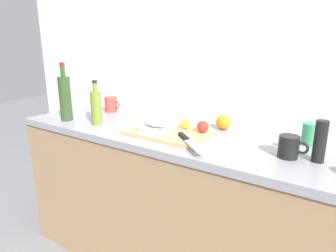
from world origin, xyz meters
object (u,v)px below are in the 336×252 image
object	(u,v)px
fish_fillet	(155,124)
chef_knife	(187,140)
white_plate	(155,128)
wine_bottle	(65,98)
pepper_mill	(320,141)
coffee_mug_1	(111,104)
lemon_0	(186,124)
coffee_mug_0	(310,134)
cutting_board	(168,133)
olive_oil_bottle	(96,107)
coffee_mug_2	(289,147)

from	to	relation	value
fish_fillet	chef_knife	world-z (taller)	fish_fillet
white_plate	fish_fillet	world-z (taller)	fish_fillet
fish_fillet	wine_bottle	xyz separation A→B (m)	(-0.63, -0.09, 0.09)
pepper_mill	coffee_mug_1	bearing A→B (deg)	172.57
lemon_0	wine_bottle	bearing A→B (deg)	-165.38
coffee_mug_1	white_plate	bearing A→B (deg)	-22.81
white_plate	coffee_mug_0	world-z (taller)	coffee_mug_0
coffee_mug_0	chef_knife	bearing A→B (deg)	-144.44
white_plate	coffee_mug_1	world-z (taller)	coffee_mug_1
white_plate	wine_bottle	world-z (taller)	wine_bottle
cutting_board	olive_oil_bottle	xyz separation A→B (m)	(-0.47, -0.07, 0.10)
pepper_mill	white_plate	bearing A→B (deg)	-176.14
wine_bottle	pepper_mill	size ratio (longest dim) A/B	2.00
chef_knife	coffee_mug_2	world-z (taller)	coffee_mug_2
fish_fillet	cutting_board	bearing A→B (deg)	7.06
pepper_mill	chef_knife	bearing A→B (deg)	-166.35
fish_fillet	pepper_mill	xyz separation A→B (m)	(0.82, 0.05, 0.04)
lemon_0	coffee_mug_0	xyz separation A→B (m)	(0.61, 0.16, 0.01)
coffee_mug_1	coffee_mug_0	bearing A→B (deg)	1.63
cutting_board	lemon_0	size ratio (longest dim) A/B	7.79
chef_knife	coffee_mug_1	bearing A→B (deg)	-161.66
chef_knife	coffee_mug_1	world-z (taller)	coffee_mug_1
cutting_board	fish_fillet	distance (m)	0.09
wine_bottle	olive_oil_bottle	bearing A→B (deg)	8.38
chef_knife	olive_oil_bottle	xyz separation A→B (m)	(-0.65, 0.03, 0.08)
white_plate	pepper_mill	size ratio (longest dim) A/B	1.11
wine_bottle	coffee_mug_0	size ratio (longest dim) A/B	3.20
fish_fillet	coffee_mug_1	world-z (taller)	coffee_mug_1
white_plate	cutting_board	bearing A→B (deg)	7.06
cutting_board	coffee_mug_1	xyz separation A→B (m)	(-0.64, 0.22, 0.04)
cutting_board	chef_knife	xyz separation A→B (m)	(0.17, -0.09, 0.02)
lemon_0	coffee_mug_0	size ratio (longest dim) A/B	0.50
white_plate	lemon_0	world-z (taller)	lemon_0
lemon_0	coffee_mug_1	world-z (taller)	coffee_mug_1
lemon_0	coffee_mug_0	distance (m)	0.64
fish_fillet	coffee_mug_2	world-z (taller)	coffee_mug_2
lemon_0	coffee_mug_1	bearing A→B (deg)	169.64
chef_knife	coffee_mug_0	world-z (taller)	coffee_mug_0
cutting_board	pepper_mill	bearing A→B (deg)	3.51
cutting_board	white_plate	xyz separation A→B (m)	(-0.08, -0.01, 0.02)
fish_fillet	olive_oil_bottle	bearing A→B (deg)	-171.86
olive_oil_bottle	wine_bottle	size ratio (longest dim) A/B	0.74
white_plate	fish_fillet	bearing A→B (deg)	90.00
fish_fillet	lemon_0	size ratio (longest dim) A/B	2.65
coffee_mug_1	pepper_mill	distance (m)	1.38
white_plate	coffee_mug_0	size ratio (longest dim) A/B	1.77
cutting_board	lemon_0	bearing A→B (deg)	61.27
cutting_board	wine_bottle	size ratio (longest dim) A/B	1.22
chef_knife	pepper_mill	size ratio (longest dim) A/B	1.33
olive_oil_bottle	coffee_mug_2	xyz separation A→B (m)	(1.10, 0.09, -0.06)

